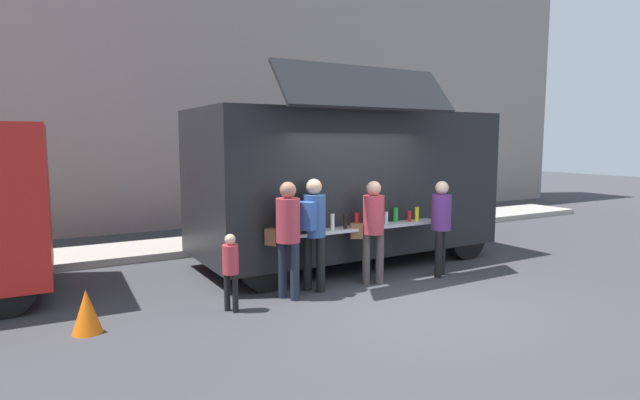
{
  "coord_description": "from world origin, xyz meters",
  "views": [
    {
      "loc": [
        -4.76,
        -5.79,
        2.37
      ],
      "look_at": [
        -0.21,
        2.14,
        1.3
      ],
      "focal_mm": 28.6,
      "sensor_mm": 36.0,
      "label": 1
    }
  ],
  "objects_px": {
    "customer_extra_browsing": "(441,220)",
    "child_near_queue": "(231,265)",
    "trash_bin": "(435,209)",
    "customer_mid_with_backpack": "(313,223)",
    "customer_rear_waiting": "(287,230)",
    "food_truck_main": "(346,181)",
    "customer_front_ordering": "(372,223)",
    "traffic_cone_orange": "(87,311)"
  },
  "relations": [
    {
      "from": "food_truck_main",
      "to": "customer_mid_with_backpack",
      "type": "xyz_separation_m",
      "value": [
        -1.57,
        -1.48,
        -0.5
      ]
    },
    {
      "from": "customer_rear_waiting",
      "to": "food_truck_main",
      "type": "bearing_deg",
      "value": 10.31
    },
    {
      "from": "food_truck_main",
      "to": "customer_front_ordering",
      "type": "xyz_separation_m",
      "value": [
        -0.49,
        -1.57,
        -0.57
      ]
    },
    {
      "from": "food_truck_main",
      "to": "customer_extra_browsing",
      "type": "height_order",
      "value": "food_truck_main"
    },
    {
      "from": "child_near_queue",
      "to": "trash_bin",
      "type": "bearing_deg",
      "value": -1.8
    },
    {
      "from": "child_near_queue",
      "to": "customer_rear_waiting",
      "type": "bearing_deg",
      "value": -22.33
    },
    {
      "from": "food_truck_main",
      "to": "customer_rear_waiting",
      "type": "xyz_separation_m",
      "value": [
        -2.07,
        -1.61,
        -0.54
      ]
    },
    {
      "from": "trash_bin",
      "to": "customer_rear_waiting",
      "type": "relative_size",
      "value": 0.55
    },
    {
      "from": "food_truck_main",
      "to": "customer_mid_with_backpack",
      "type": "relative_size",
      "value": 3.26
    },
    {
      "from": "customer_mid_with_backpack",
      "to": "customer_rear_waiting",
      "type": "distance_m",
      "value": 0.52
    },
    {
      "from": "food_truck_main",
      "to": "traffic_cone_orange",
      "type": "relative_size",
      "value": 10.56
    },
    {
      "from": "customer_rear_waiting",
      "to": "customer_extra_browsing",
      "type": "bearing_deg",
      "value": -30.81
    },
    {
      "from": "traffic_cone_orange",
      "to": "customer_front_ordering",
      "type": "height_order",
      "value": "customer_front_ordering"
    },
    {
      "from": "customer_extra_browsing",
      "to": "child_near_queue",
      "type": "xyz_separation_m",
      "value": [
        -3.83,
        0.03,
        -0.35
      ]
    },
    {
      "from": "traffic_cone_orange",
      "to": "customer_rear_waiting",
      "type": "height_order",
      "value": "customer_rear_waiting"
    },
    {
      "from": "food_truck_main",
      "to": "child_near_queue",
      "type": "height_order",
      "value": "food_truck_main"
    },
    {
      "from": "trash_bin",
      "to": "customer_mid_with_backpack",
      "type": "relative_size",
      "value": 0.54
    },
    {
      "from": "food_truck_main",
      "to": "customer_front_ordering",
      "type": "distance_m",
      "value": 1.74
    },
    {
      "from": "food_truck_main",
      "to": "traffic_cone_orange",
      "type": "xyz_separation_m",
      "value": [
        -4.83,
        -1.62,
        -1.31
      ]
    },
    {
      "from": "trash_bin",
      "to": "customer_front_ordering",
      "type": "distance_m",
      "value": 6.31
    },
    {
      "from": "traffic_cone_orange",
      "to": "customer_mid_with_backpack",
      "type": "bearing_deg",
      "value": 2.47
    },
    {
      "from": "customer_front_ordering",
      "to": "child_near_queue",
      "type": "xyz_separation_m",
      "value": [
        -2.51,
        -0.17,
        -0.36
      ]
    },
    {
      "from": "customer_rear_waiting",
      "to": "child_near_queue",
      "type": "relative_size",
      "value": 1.61
    },
    {
      "from": "customer_mid_with_backpack",
      "to": "customer_rear_waiting",
      "type": "xyz_separation_m",
      "value": [
        -0.5,
        -0.13,
        -0.04
      ]
    },
    {
      "from": "child_near_queue",
      "to": "food_truck_main",
      "type": "bearing_deg",
      "value": -0.33
    },
    {
      "from": "traffic_cone_orange",
      "to": "customer_rear_waiting",
      "type": "distance_m",
      "value": 2.87
    },
    {
      "from": "customer_front_ordering",
      "to": "customer_mid_with_backpack",
      "type": "bearing_deg",
      "value": 113.42
    },
    {
      "from": "child_near_queue",
      "to": "customer_front_ordering",
      "type": "bearing_deg",
      "value": -26.57
    },
    {
      "from": "customer_front_ordering",
      "to": "child_near_queue",
      "type": "distance_m",
      "value": 2.54
    },
    {
      "from": "customer_extra_browsing",
      "to": "customer_rear_waiting",
      "type": "bearing_deg",
      "value": 53.85
    },
    {
      "from": "food_truck_main",
      "to": "customer_rear_waiting",
      "type": "height_order",
      "value": "food_truck_main"
    },
    {
      "from": "traffic_cone_orange",
      "to": "trash_bin",
      "type": "distance_m",
      "value": 10.08
    },
    {
      "from": "customer_front_ordering",
      "to": "trash_bin",
      "type": "bearing_deg",
      "value": -23.38
    },
    {
      "from": "customer_mid_with_backpack",
      "to": "child_near_queue",
      "type": "height_order",
      "value": "customer_mid_with_backpack"
    },
    {
      "from": "food_truck_main",
      "to": "customer_mid_with_backpack",
      "type": "height_order",
      "value": "food_truck_main"
    },
    {
      "from": "customer_extra_browsing",
      "to": "child_near_queue",
      "type": "distance_m",
      "value": 3.85
    },
    {
      "from": "customer_front_ordering",
      "to": "customer_extra_browsing",
      "type": "height_order",
      "value": "customer_front_ordering"
    },
    {
      "from": "customer_extra_browsing",
      "to": "customer_mid_with_backpack",
      "type": "bearing_deg",
      "value": 50.13
    },
    {
      "from": "customer_rear_waiting",
      "to": "traffic_cone_orange",
      "type": "bearing_deg",
      "value": 152.75
    },
    {
      "from": "customer_mid_with_backpack",
      "to": "customer_extra_browsing",
      "type": "xyz_separation_m",
      "value": [
        2.39,
        -0.29,
        -0.09
      ]
    },
    {
      "from": "customer_rear_waiting",
      "to": "trash_bin",
      "type": "bearing_deg",
      "value": 3.54
    },
    {
      "from": "food_truck_main",
      "to": "child_near_queue",
      "type": "xyz_separation_m",
      "value": [
        -3.01,
        -1.74,
        -0.94
      ]
    }
  ]
}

